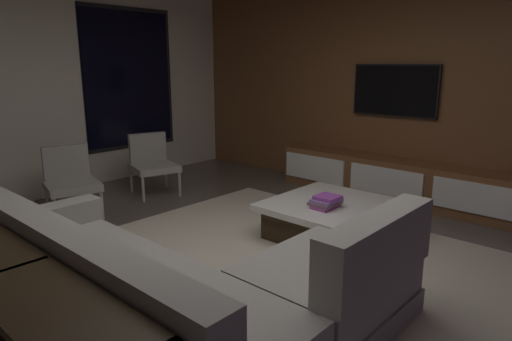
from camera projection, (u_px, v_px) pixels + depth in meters
name	position (u px, v px, depth m)	size (l,w,h in m)	color
floor	(247.00, 278.00, 3.61)	(9.20, 9.20, 0.00)	#564C44
back_wall_with_window	(32.00, 91.00, 5.62)	(6.60, 0.30, 2.70)	beige
media_wall	(418.00, 91.00, 5.51)	(0.12, 7.80, 2.70)	brown
area_rug	(284.00, 267.00, 3.80)	(3.20, 3.80, 0.01)	beige
sectional_couch	(182.00, 293.00, 2.80)	(1.98, 2.50, 0.82)	gray
coffee_table	(333.00, 220.00, 4.41)	(1.16, 1.16, 0.36)	black
book_stack_on_coffee_table	(326.00, 202.00, 4.22)	(0.30, 0.24, 0.12)	#CC57B7
accent_chair_near_window	(152.00, 161.00, 5.90)	(0.68, 0.69, 0.78)	#B2ADA0
accent_chair_by_curtain	(70.00, 178.00, 5.03)	(0.66, 0.68, 0.78)	#B2ADA0
media_console	(397.00, 181.00, 5.59)	(0.46, 3.10, 0.52)	brown
mounted_tv	(395.00, 90.00, 5.59)	(0.05, 1.11, 0.64)	black
console_table_behind_couch	(16.00, 331.00, 2.20)	(0.40, 2.10, 0.74)	black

